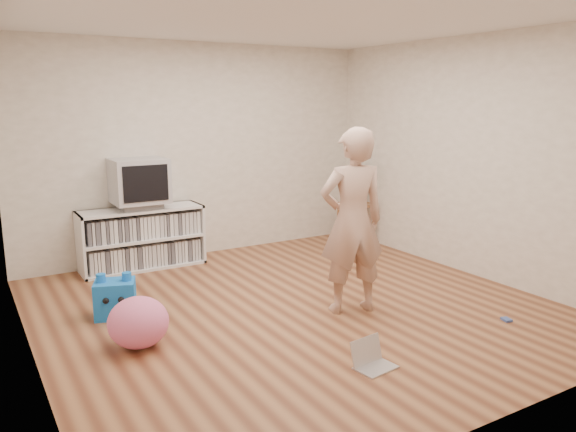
% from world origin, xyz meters
% --- Properties ---
extents(ground, '(4.50, 4.50, 0.00)m').
position_xyz_m(ground, '(0.00, 0.00, 0.00)').
color(ground, brown).
rests_on(ground, ground).
extents(walls, '(4.52, 4.52, 2.60)m').
position_xyz_m(walls, '(0.00, 0.00, 1.30)').
color(walls, beige).
rests_on(walls, ground).
extents(ceiling, '(4.50, 4.50, 0.01)m').
position_xyz_m(ceiling, '(0.00, 0.00, 2.60)').
color(ceiling, white).
rests_on(ceiling, walls).
extents(media_unit, '(1.40, 0.45, 0.70)m').
position_xyz_m(media_unit, '(-0.84, 2.04, 0.35)').
color(media_unit, white).
rests_on(media_unit, ground).
extents(dvd_deck, '(0.45, 0.35, 0.07)m').
position_xyz_m(dvd_deck, '(-0.84, 2.02, 0.73)').
color(dvd_deck, gray).
rests_on(dvd_deck, media_unit).
extents(crt_tv, '(0.60, 0.53, 0.50)m').
position_xyz_m(crt_tv, '(-0.84, 2.02, 1.02)').
color(crt_tv, '#AFAFB4').
rests_on(crt_tv, dvd_deck).
extents(side_table, '(0.42, 0.42, 0.55)m').
position_xyz_m(side_table, '(1.99, 1.65, 0.42)').
color(side_table, brown).
rests_on(side_table, ground).
extents(table_lamp, '(0.34, 0.34, 0.52)m').
position_xyz_m(table_lamp, '(1.99, 1.65, 0.94)').
color(table_lamp, '#333333').
rests_on(table_lamp, side_table).
extents(person, '(0.70, 0.54, 1.69)m').
position_xyz_m(person, '(0.40, -0.33, 0.84)').
color(person, tan).
rests_on(person, ground).
extents(laptop, '(0.32, 0.27, 0.20)m').
position_xyz_m(laptop, '(-0.15, -1.30, 0.05)').
color(laptop, silver).
rests_on(laptop, ground).
extents(playing_cards, '(0.09, 0.10, 0.02)m').
position_xyz_m(playing_cards, '(1.44, -1.24, 0.01)').
color(playing_cards, '#3F5BA8').
rests_on(playing_cards, ground).
extents(plush_blue, '(0.42, 0.38, 0.41)m').
position_xyz_m(plush_blue, '(-1.50, 0.64, 0.17)').
color(plush_blue, blue).
rests_on(plush_blue, ground).
extents(plush_pink, '(0.57, 0.57, 0.40)m').
position_xyz_m(plush_pink, '(-1.50, -0.10, 0.20)').
color(plush_pink, pink).
rests_on(plush_pink, ground).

